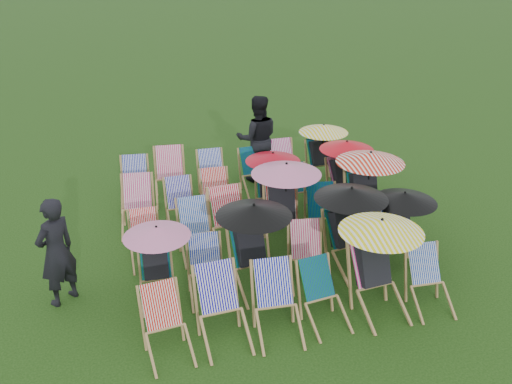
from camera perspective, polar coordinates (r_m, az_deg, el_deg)
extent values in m
plane|color=#16330B|center=(9.99, 0.47, -5.58)|extent=(100.00, 100.00, 0.00)
cube|color=red|center=(7.69, -9.50, -11.09)|extent=(0.50, 0.39, 0.55)
cube|color=#0F079D|center=(7.82, -3.95, -9.45)|extent=(0.54, 0.41, 0.61)
cube|color=#070B9F|center=(7.93, 1.73, -9.01)|extent=(0.52, 0.39, 0.59)
cube|color=#09642B|center=(8.17, 6.08, -8.54)|extent=(0.49, 0.39, 0.54)
cube|color=#F53195|center=(8.46, 11.32, -6.89)|extent=(0.56, 0.44, 0.62)
cube|color=black|center=(8.42, 11.51, -7.07)|extent=(0.48, 0.49, 0.65)
sphere|color=tan|center=(8.32, 11.32, -4.71)|extent=(0.23, 0.23, 0.23)
cylinder|color=black|center=(8.27, 12.23, -5.43)|extent=(0.03, 0.03, 0.76)
cone|color=yellow|center=(8.11, 12.45, -3.31)|extent=(1.20, 1.20, 0.19)
cube|color=#072A96|center=(8.80, 16.46, -6.87)|extent=(0.47, 0.35, 0.54)
cube|color=#0A6934|center=(8.70, -10.05, -6.72)|extent=(0.44, 0.34, 0.51)
cube|color=black|center=(8.66, -10.03, -6.87)|extent=(0.38, 0.39, 0.54)
sphere|color=tan|center=(8.60, -10.21, -4.96)|extent=(0.19, 0.19, 0.19)
cylinder|color=black|center=(8.51, -9.77, -5.61)|extent=(0.03, 0.03, 0.63)
cone|color=pink|center=(8.37, -9.92, -3.91)|extent=(0.99, 0.99, 0.15)
cube|color=#0820A8|center=(8.71, -5.17, -6.10)|extent=(0.48, 0.37, 0.54)
cube|color=#0A6D3C|center=(8.79, -0.82, -5.21)|extent=(0.55, 0.43, 0.60)
cube|color=black|center=(8.75, -0.69, -5.37)|extent=(0.47, 0.48, 0.63)
sphere|color=tan|center=(8.67, -0.96, -3.17)|extent=(0.22, 0.22, 0.22)
cylinder|color=black|center=(8.60, -0.21, -3.83)|extent=(0.03, 0.03, 0.73)
cone|color=black|center=(8.44, -0.21, -1.84)|extent=(1.15, 1.15, 0.18)
cube|color=#D32A59|center=(9.05, 4.96, -4.70)|extent=(0.52, 0.42, 0.55)
cube|color=#096226|center=(9.36, 8.61, -3.40)|extent=(0.57, 0.47, 0.61)
cube|color=black|center=(9.33, 8.78, -3.54)|extent=(0.50, 0.51, 0.64)
sphere|color=tan|center=(9.25, 8.55, -1.44)|extent=(0.22, 0.22, 0.22)
cylinder|color=black|center=(9.20, 9.38, -2.03)|extent=(0.03, 0.03, 0.75)
cone|color=black|center=(9.05, 9.53, -0.11)|extent=(1.17, 1.17, 0.18)
cube|color=#07259C|center=(9.71, 13.79, -3.26)|extent=(0.50, 0.39, 0.54)
cube|color=black|center=(9.67, 13.88, -3.40)|extent=(0.43, 0.44, 0.57)
sphere|color=tan|center=(9.61, 13.87, -1.56)|extent=(0.20, 0.20, 0.20)
cylinder|color=black|center=(9.55, 14.44, -2.15)|extent=(0.03, 0.03, 0.67)
cone|color=black|center=(9.41, 14.64, -0.50)|extent=(1.05, 1.05, 0.16)
cube|color=red|center=(9.69, -11.15, -3.27)|extent=(0.43, 0.32, 0.51)
cube|color=#0833A9|center=(9.76, -6.28, -2.31)|extent=(0.48, 0.36, 0.57)
cube|color=red|center=(9.89, -2.97, -1.35)|extent=(0.55, 0.42, 0.63)
cube|color=red|center=(10.07, 2.52, -0.83)|extent=(0.58, 0.47, 0.63)
cube|color=black|center=(10.02, 2.56, -0.97)|extent=(0.51, 0.52, 0.66)
sphere|color=tan|center=(9.97, 2.51, 1.09)|extent=(0.23, 0.23, 0.23)
cylinder|color=black|center=(9.86, 3.01, 0.45)|extent=(0.03, 0.03, 0.77)
cone|color=#D06A99|center=(9.72, 3.06, 2.33)|extent=(1.21, 1.21, 0.19)
cube|color=#09673F|center=(10.26, 6.49, -0.80)|extent=(0.54, 0.44, 0.58)
cube|color=#0A6B23|center=(10.65, 10.56, 0.33)|extent=(0.56, 0.43, 0.64)
cube|color=black|center=(10.61, 10.66, 0.21)|extent=(0.48, 0.49, 0.67)
sphere|color=tan|center=(10.56, 10.60, 2.19)|extent=(0.23, 0.23, 0.23)
cylinder|color=black|center=(10.47, 11.22, 1.60)|extent=(0.03, 0.03, 0.78)
cone|color=red|center=(10.34, 11.38, 3.41)|extent=(1.23, 1.23, 0.19)
cube|color=#CD2970|center=(10.72, -11.79, 0.10)|extent=(0.54, 0.43, 0.59)
cube|color=#0C0798|center=(10.69, -7.73, -0.01)|extent=(0.45, 0.34, 0.54)
cube|color=#CA0707|center=(10.90, -4.15, 0.82)|extent=(0.49, 0.37, 0.56)
cube|color=#0B7640|center=(11.01, 1.31, 1.00)|extent=(0.50, 0.40, 0.54)
cube|color=black|center=(10.97, 1.35, 0.90)|extent=(0.43, 0.44, 0.57)
sphere|color=tan|center=(10.94, 1.29, 2.52)|extent=(0.20, 0.20, 0.20)
cylinder|color=black|center=(10.84, 1.68, 2.04)|extent=(0.03, 0.03, 0.66)
cone|color=#B10A1A|center=(10.73, 1.70, 3.52)|extent=(1.04, 1.04, 0.16)
cube|color=#0B7545|center=(11.26, 3.98, 1.40)|extent=(0.47, 0.37, 0.52)
cube|color=#DB2B8A|center=(11.59, 8.41, 2.10)|extent=(0.51, 0.41, 0.56)
cube|color=black|center=(11.55, 8.53, 2.01)|extent=(0.45, 0.46, 0.58)
sphere|color=tan|center=(11.51, 8.37, 3.58)|extent=(0.20, 0.20, 0.20)
cylinder|color=black|center=(11.46, 8.96, 3.17)|extent=(0.03, 0.03, 0.68)
cone|color=red|center=(11.34, 9.07, 4.62)|extent=(1.07, 1.07, 0.17)
cube|color=#07169A|center=(11.73, -12.05, 2.15)|extent=(0.51, 0.40, 0.56)
cube|color=#D52A65|center=(11.83, -8.67, 2.96)|extent=(0.56, 0.43, 0.62)
cube|color=#0820A8|center=(11.86, -4.57, 2.86)|extent=(0.48, 0.36, 0.56)
cube|color=#096230|center=(12.05, -0.46, 3.15)|extent=(0.46, 0.35, 0.53)
cube|color=#CD2987|center=(12.28, 2.54, 3.87)|extent=(0.49, 0.37, 0.58)
cube|color=#0A7043|center=(12.54, 6.25, 4.01)|extent=(0.48, 0.36, 0.55)
cube|color=black|center=(12.51, 6.34, 3.93)|extent=(0.40, 0.42, 0.57)
sphere|color=tan|center=(12.48, 6.22, 5.38)|extent=(0.20, 0.20, 0.20)
cylinder|color=black|center=(12.41, 6.71, 4.99)|extent=(0.03, 0.03, 0.67)
cone|color=yellow|center=(12.31, 6.78, 6.33)|extent=(1.05, 1.05, 0.16)
imported|color=black|center=(8.73, -19.34, -5.67)|extent=(0.73, 0.71, 1.69)
imported|color=black|center=(12.28, 0.15, 5.37)|extent=(1.02, 0.85, 1.89)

